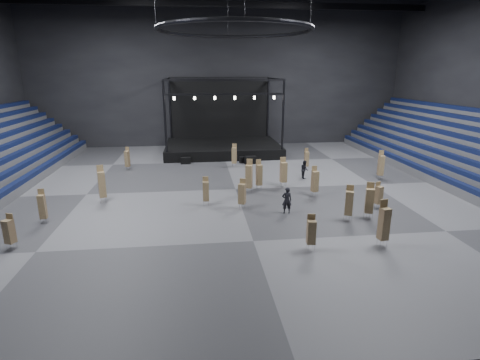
{
  "coord_description": "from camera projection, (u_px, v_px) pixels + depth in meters",
  "views": [
    {
      "loc": [
        -3.2,
        -30.94,
        9.82
      ],
      "look_at": [
        0.18,
        -2.0,
        1.4
      ],
      "focal_mm": 28.0,
      "sensor_mm": 36.0,
      "label": 1
    }
  ],
  "objects": [
    {
      "name": "floor",
      "position": [
        235.0,
        189.0,
        32.61
      ],
      "size": [
        50.0,
        50.0,
        0.0
      ],
      "primitive_type": "plane",
      "color": "#555558",
      "rests_on": "ground"
    },
    {
      "name": "wall_back",
      "position": [
        219.0,
        78.0,
        50.15
      ],
      "size": [
        50.0,
        0.2,
        18.0
      ],
      "primitive_type": "cube",
      "color": "black",
      "rests_on": "ground"
    },
    {
      "name": "wall_front",
      "position": [
        315.0,
        104.0,
        10.07
      ],
      "size": [
        50.0,
        0.2,
        18.0
      ],
      "primitive_type": "cube",
      "color": "black",
      "rests_on": "ground"
    },
    {
      "name": "stage",
      "position": [
        222.0,
        140.0,
        47.7
      ],
      "size": [
        14.0,
        10.0,
        9.2
      ],
      "color": "black",
      "rests_on": "floor"
    },
    {
      "name": "truss_ring",
      "position": [
        235.0,
        29.0,
        29.0
      ],
      "size": [
        12.3,
        12.3,
        5.15
      ],
      "color": "black",
      "rests_on": "ceiling"
    },
    {
      "name": "flight_case_left",
      "position": [
        186.0,
        161.0,
        41.54
      ],
      "size": [
        1.09,
        0.57,
        0.72
      ],
      "primitive_type": "cube",
      "rotation": [
        0.0,
        0.0,
        0.02
      ],
      "color": "black",
      "rests_on": "floor"
    },
    {
      "name": "flight_case_mid",
      "position": [
        250.0,
        160.0,
        41.54
      ],
      "size": [
        1.39,
        0.89,
        0.86
      ],
      "primitive_type": "cube",
      "rotation": [
        0.0,
        0.0,
        0.21
      ],
      "color": "black",
      "rests_on": "floor"
    },
    {
      "name": "flight_case_right",
      "position": [
        244.0,
        160.0,
        42.06
      ],
      "size": [
        1.09,
        0.65,
        0.69
      ],
      "primitive_type": "cube",
      "rotation": [
        0.0,
        0.0,
        0.13
      ],
      "color": "black",
      "rests_on": "floor"
    },
    {
      "name": "chair_stack_0",
      "position": [
        283.0,
        172.0,
        32.95
      ],
      "size": [
        0.6,
        0.6,
        2.66
      ],
      "rotation": [
        0.0,
        0.0,
        0.13
      ],
      "color": "silver",
      "rests_on": "floor"
    },
    {
      "name": "chair_stack_1",
      "position": [
        307.0,
        159.0,
        38.96
      ],
      "size": [
        0.43,
        0.43,
        2.24
      ],
      "rotation": [
        0.0,
        0.0,
        0.04
      ],
      "color": "silver",
      "rests_on": "floor"
    },
    {
      "name": "chair_stack_2",
      "position": [
        9.0,
        231.0,
        21.28
      ],
      "size": [
        0.61,
        0.61,
        2.12
      ],
      "rotation": [
        0.0,
        0.0,
        -0.37
      ],
      "color": "silver",
      "rests_on": "floor"
    },
    {
      "name": "chair_stack_3",
      "position": [
        315.0,
        181.0,
        30.46
      ],
      "size": [
        0.57,
        0.57,
        2.52
      ],
      "rotation": [
        0.0,
        0.0,
        0.2
      ],
      "color": "silver",
      "rests_on": "floor"
    },
    {
      "name": "chair_stack_4",
      "position": [
        311.0,
        231.0,
        21.2
      ],
      "size": [
        0.52,
        0.52,
        2.12
      ],
      "rotation": [
        0.0,
        0.0,
        -0.1
      ],
      "color": "silver",
      "rests_on": "floor"
    },
    {
      "name": "chair_stack_5",
      "position": [
        381.0,
        165.0,
        35.28
      ],
      "size": [
        0.54,
        0.54,
        2.78
      ],
      "rotation": [
        0.0,
        0.0,
        -0.12
      ],
      "color": "silver",
      "rests_on": "floor"
    },
    {
      "name": "chair_stack_6",
      "position": [
        42.0,
        206.0,
        24.96
      ],
      "size": [
        0.45,
        0.45,
        2.39
      ],
      "rotation": [
        0.0,
        0.0,
        0.08
      ],
      "color": "silver",
      "rests_on": "floor"
    },
    {
      "name": "chair_stack_7",
      "position": [
        242.0,
        193.0,
        27.65
      ],
      "size": [
        0.65,
        0.65,
        2.29
      ],
      "rotation": [
        0.0,
        0.0,
        -0.41
      ],
      "color": "silver",
      "rests_on": "floor"
    },
    {
      "name": "chair_stack_8",
      "position": [
        384.0,
        223.0,
        21.59
      ],
      "size": [
        0.57,
        0.57,
        2.83
      ],
      "rotation": [
        0.0,
        0.0,
        0.15
      ],
      "color": "silver",
      "rests_on": "floor"
    },
    {
      "name": "chair_stack_9",
      "position": [
        379.0,
        195.0,
        27.74
      ],
      "size": [
        0.56,
        0.56,
        2.03
      ],
      "rotation": [
        0.0,
        0.0,
        0.3
      ],
      "color": "silver",
      "rests_on": "floor"
    },
    {
      "name": "chair_stack_10",
      "position": [
        349.0,
        202.0,
        25.4
      ],
      "size": [
        0.67,
        0.67,
        2.5
      ],
      "rotation": [
        0.0,
        0.0,
        -0.37
      ],
      "color": "silver",
      "rests_on": "floor"
    },
    {
      "name": "chair_stack_11",
      "position": [
        206.0,
        191.0,
        28.34
      ],
      "size": [
        0.47,
        0.47,
        2.25
      ],
      "rotation": [
        0.0,
        0.0,
        -0.01
      ],
      "color": "silver",
      "rests_on": "floor"
    },
    {
      "name": "chair_stack_12",
      "position": [
        127.0,
        158.0,
        38.75
      ],
      "size": [
        0.54,
        0.54,
        2.4
      ],
      "rotation": [
        0.0,
        0.0,
        -0.34
      ],
      "color": "silver",
      "rests_on": "floor"
    },
    {
      "name": "chair_stack_13",
      "position": [
        369.0,
        200.0,
        25.73
      ],
      "size": [
        0.7,
        0.7,
        2.59
      ],
      "rotation": [
        0.0,
        0.0,
        -0.36
      ],
      "color": "silver",
      "rests_on": "floor"
    },
    {
      "name": "chair_stack_14",
      "position": [
        102.0,
        184.0,
        28.94
      ],
      "size": [
        0.66,
        0.66,
        2.96
      ],
      "rotation": [
        0.0,
        0.0,
        0.32
      ],
      "color": "silver",
      "rests_on": "floor"
    },
    {
      "name": "chair_stack_15",
      "position": [
        259.0,
        174.0,
        32.22
      ],
      "size": [
        0.55,
        0.55,
        2.64
      ],
      "rotation": [
        0.0,
        0.0,
        0.21
      ],
      "color": "silver",
      "rests_on": "floor"
    },
    {
      "name": "chair_stack_16",
      "position": [
        249.0,
        176.0,
        31.31
      ],
      "size": [
        0.67,
        0.67,
        2.88
      ],
      "rotation": [
        0.0,
        0.0,
        -0.39
      ],
      "color": "silver",
      "rests_on": "floor"
    },
    {
      "name": "chair_stack_17",
      "position": [
        234.0,
        155.0,
        39.98
      ],
      "size": [
        0.59,
        0.59,
        2.49
      ],
      "rotation": [
        0.0,
        0.0,
        -0.26
      ],
      "color": "silver",
      "rests_on": "floor"
    },
    {
      "name": "man_center",
      "position": [
        287.0,
        200.0,
        26.82
      ],
      "size": [
        0.74,
        0.51,
        1.95
      ],
      "primitive_type": "imported",
      "rotation": [
        0.0,
        0.0,
        3.08
      ],
      "color": "black",
      "rests_on": "floor"
    },
    {
      "name": "crew_member",
      "position": [
        304.0,
        169.0,
        35.78
      ],
      "size": [
        0.66,
        0.85,
        1.74
      ],
      "primitive_type": "imported",
      "rotation": [
        0.0,
        0.0,
        1.57
      ],
      "color": "black",
      "rests_on": "floor"
    }
  ]
}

